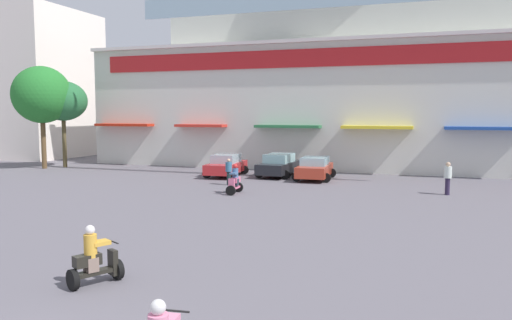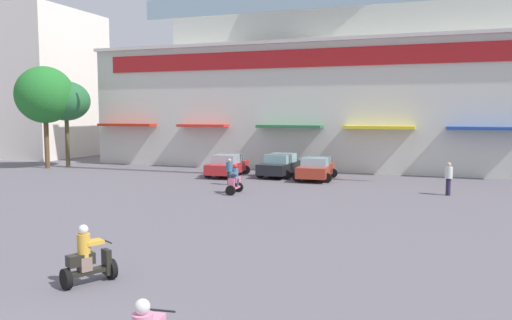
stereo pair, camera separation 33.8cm
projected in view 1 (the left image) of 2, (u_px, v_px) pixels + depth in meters
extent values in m
plane|color=#5F5B63|center=(257.00, 220.00, 20.22)|extent=(128.00, 128.00, 0.00)
cube|color=silver|center=(348.00, 108.00, 41.96)|extent=(40.03, 13.07, 9.26)
cube|color=silver|center=(351.00, 14.00, 41.83)|extent=(27.14, 11.76, 6.31)
cube|color=red|center=(335.00, 57.00, 35.41)|extent=(36.82, 0.12, 1.28)
cube|color=silver|center=(335.00, 39.00, 35.26)|extent=(40.03, 0.70, 0.24)
cube|color=red|center=(124.00, 125.00, 40.84)|extent=(4.91, 1.10, 0.20)
cube|color=red|center=(201.00, 126.00, 38.66)|extent=(3.96, 1.10, 0.20)
cube|color=#28693E|center=(287.00, 126.00, 36.45)|extent=(4.78, 1.10, 0.20)
cube|color=yellow|center=(377.00, 127.00, 34.44)|extent=(4.77, 1.10, 0.20)
cube|color=#1D4396|center=(486.00, 128.00, 32.25)|extent=(5.02, 1.10, 0.20)
cube|color=white|center=(35.00, 85.00, 49.04)|extent=(9.32, 9.94, 13.88)
cylinder|color=brown|center=(44.00, 142.00, 38.56)|extent=(0.36, 0.36, 4.08)
ellipsoid|color=#25732B|center=(42.00, 95.00, 38.22)|extent=(4.39, 4.31, 4.30)
cylinder|color=brown|center=(64.00, 143.00, 39.50)|extent=(0.31, 0.31, 3.87)
ellipsoid|color=#266537|center=(63.00, 101.00, 39.19)|extent=(3.73, 3.63, 3.07)
cube|color=red|center=(226.00, 167.00, 34.10)|extent=(2.09, 4.42, 0.65)
cube|color=#9DB2BC|center=(226.00, 158.00, 34.05)|extent=(1.69, 2.26, 0.56)
cylinder|color=black|center=(220.00, 169.00, 35.64)|extent=(0.61, 0.21, 0.60)
cylinder|color=black|center=(244.00, 170.00, 35.19)|extent=(0.61, 0.21, 0.60)
cylinder|color=black|center=(207.00, 174.00, 33.07)|extent=(0.61, 0.21, 0.60)
cylinder|color=black|center=(233.00, 174.00, 32.62)|extent=(0.61, 0.21, 0.60)
cube|color=black|center=(279.00, 167.00, 34.04)|extent=(2.06, 4.54, 0.68)
cube|color=#92C3C5|center=(279.00, 158.00, 33.98)|extent=(1.69, 2.30, 0.57)
cylinder|color=black|center=(273.00, 169.00, 35.68)|extent=(0.61, 0.20, 0.60)
cylinder|color=black|center=(298.00, 170.00, 35.01)|extent=(0.61, 0.20, 0.60)
cylinder|color=black|center=(259.00, 173.00, 33.14)|extent=(0.61, 0.20, 0.60)
cylinder|color=black|center=(285.00, 175.00, 32.46)|extent=(0.61, 0.20, 0.60)
cube|color=#A83523|center=(315.00, 170.00, 32.37)|extent=(2.03, 4.25, 0.67)
cube|color=#8FC0CC|center=(315.00, 161.00, 32.31)|extent=(1.67, 2.16, 0.50)
cylinder|color=black|center=(304.00, 172.00, 33.88)|extent=(0.61, 0.19, 0.60)
cylinder|color=black|center=(332.00, 173.00, 33.38)|extent=(0.61, 0.19, 0.60)
cylinder|color=black|center=(297.00, 177.00, 31.41)|extent=(0.61, 0.19, 0.60)
cylinder|color=black|center=(326.00, 178.00, 30.91)|extent=(0.61, 0.19, 0.60)
cylinder|color=black|center=(231.00, 191.00, 26.21)|extent=(0.52, 0.16, 0.52)
cylinder|color=black|center=(238.00, 187.00, 27.34)|extent=(0.52, 0.16, 0.52)
cube|color=pink|center=(235.00, 188.00, 26.77)|extent=(0.30, 1.05, 0.10)
cube|color=pink|center=(236.00, 180.00, 26.94)|extent=(0.32, 0.67, 0.28)
cube|color=pink|center=(231.00, 185.00, 26.30)|extent=(0.32, 0.15, 0.70)
cylinder|color=black|center=(231.00, 175.00, 26.23)|extent=(0.52, 0.05, 0.04)
cube|color=#24313B|center=(235.00, 182.00, 26.86)|extent=(0.33, 0.29, 0.36)
cylinder|color=#44648D|center=(235.00, 174.00, 26.81)|extent=(0.33, 0.33, 0.56)
sphere|color=red|center=(235.00, 166.00, 26.78)|extent=(0.25, 0.25, 0.25)
cube|color=#44648D|center=(234.00, 174.00, 26.56)|extent=(0.35, 0.45, 0.10)
cylinder|color=black|center=(117.00, 269.00, 13.09)|extent=(0.53, 0.37, 0.52)
cylinder|color=black|center=(73.00, 280.00, 12.29)|extent=(0.53, 0.37, 0.52)
cube|color=black|center=(96.00, 272.00, 12.68)|extent=(0.73, 1.05, 0.10)
cube|color=black|center=(87.00, 260.00, 12.51)|extent=(0.58, 0.72, 0.28)
cube|color=black|center=(113.00, 262.00, 12.99)|extent=(0.35, 0.27, 0.66)
cylinder|color=black|center=(113.00, 242.00, 12.96)|extent=(0.48, 0.28, 0.04)
cube|color=#7F695D|center=(91.00, 264.00, 12.58)|extent=(0.41, 0.40, 0.36)
cylinder|color=gold|center=(90.00, 246.00, 12.54)|extent=(0.43, 0.43, 0.58)
sphere|color=silver|center=(90.00, 230.00, 12.50)|extent=(0.25, 0.25, 0.25)
cube|color=gold|center=(100.00, 243.00, 12.71)|extent=(0.51, 0.55, 0.10)
cylinder|color=black|center=(175.00, 311.00, 8.35)|extent=(0.52, 0.09, 0.04)
sphere|color=silver|center=(158.00, 307.00, 7.67)|extent=(0.25, 0.25, 0.25)
cylinder|color=#2B213D|center=(447.00, 186.00, 26.38)|extent=(0.34, 0.34, 0.89)
cylinder|color=silver|center=(448.00, 172.00, 26.31)|extent=(0.55, 0.55, 0.60)
sphere|color=tan|center=(448.00, 164.00, 26.27)|extent=(0.24, 0.24, 0.24)
cylinder|color=#182829|center=(229.00, 178.00, 29.96)|extent=(0.32, 0.32, 0.80)
cylinder|color=#366586|center=(229.00, 167.00, 29.89)|extent=(0.52, 0.52, 0.56)
sphere|color=tan|center=(229.00, 160.00, 29.86)|extent=(0.21, 0.21, 0.21)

